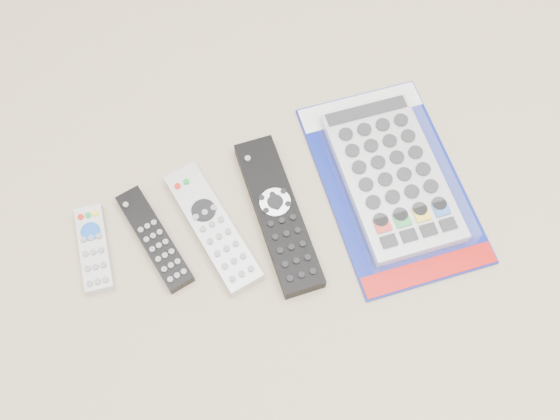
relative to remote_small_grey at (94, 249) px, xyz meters
name	(u,v)px	position (x,y,z in m)	size (l,w,h in m)	color
remote_small_grey	(94,249)	(0.00, 0.00, 0.00)	(0.06, 0.13, 0.02)	silver
remote_slim_black	(155,239)	(0.08, -0.02, 0.00)	(0.06, 0.17, 0.02)	black
remote_silver_dvd	(213,228)	(0.16, -0.04, 0.00)	(0.07, 0.21, 0.02)	#B9B9BD
remote_large_black	(278,214)	(0.26, -0.06, 0.00)	(0.08, 0.25, 0.03)	black
jumbo_remote_packaged	(392,175)	(0.43, -0.07, 0.01)	(0.24, 0.35, 0.04)	navy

